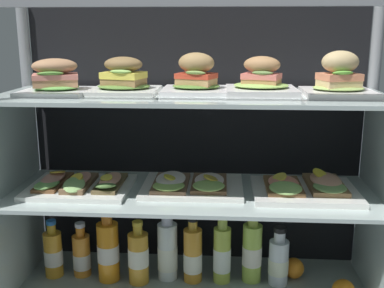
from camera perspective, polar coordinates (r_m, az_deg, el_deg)
name	(u,v)px	position (r m, az deg, el deg)	size (l,w,h in m)	color
case_frame	(194,137)	(1.52, 0.28, 0.83)	(1.21, 0.45, 0.94)	gray
riser_lower_tier	(192,242)	(1.52, 0.00, -11.82)	(1.13, 0.37, 0.32)	silver
shelf_lower_glass	(192,193)	(1.46, 0.00, -6.00)	(1.15, 0.39, 0.01)	silver
riser_upper_tier	(192,146)	(1.41, 0.00, -0.23)	(1.13, 0.37, 0.29)	silver
shelf_upper_glass	(192,96)	(1.38, 0.00, 5.85)	(1.15, 0.39, 0.01)	silver
plated_roll_sandwich_mid_left	(55,80)	(1.45, -16.32, 7.52)	(0.19, 0.19, 0.10)	white
plated_roll_sandwich_far_left	(124,79)	(1.43, -8.33, 7.79)	(0.20, 0.20, 0.11)	white
plated_roll_sandwich_left_of_center	(196,79)	(1.42, 0.52, 7.99)	(0.20, 0.20, 0.12)	white
plated_roll_sandwich_right_of_center	(261,82)	(1.41, 8.45, 7.53)	(0.21, 0.21, 0.11)	white
plated_roll_sandwich_mid_right	(339,80)	(1.41, 17.49, 7.47)	(0.20, 0.20, 0.13)	white
open_sandwich_tray_mid_right	(80,184)	(1.50, -13.54, -4.82)	(0.31, 0.25, 0.06)	white
open_sandwich_tray_near_left_corner	(189,184)	(1.46, -0.32, -4.93)	(0.31, 0.25, 0.06)	white
open_sandwich_tray_mid_left	(306,187)	(1.47, 13.78, -5.17)	(0.31, 0.25, 0.07)	white
juice_bottle_near_post	(53,254)	(1.68, -16.56, -12.69)	(0.06, 0.06, 0.20)	gold
juice_bottle_back_right	(82,255)	(1.67, -13.31, -13.05)	(0.06, 0.06, 0.19)	orange
juice_bottle_front_right_end	(108,250)	(1.61, -10.19, -12.60)	(0.07, 0.07, 0.26)	orange
juice_bottle_back_left	(138,257)	(1.58, -6.56, -13.48)	(0.07, 0.07, 0.21)	gold
juice_bottle_tucked_behind	(168,251)	(1.60, -3.01, -12.93)	(0.07, 0.07, 0.24)	white
juice_bottle_front_middle	(192,255)	(1.58, -0.01, -13.43)	(0.06, 0.06, 0.23)	gold
juice_bottle_front_left_end	(222,254)	(1.58, 3.68, -13.24)	(0.06, 0.06, 0.25)	#B8CB49
juice_bottle_front_second	(252,252)	(1.59, 7.34, -12.90)	(0.06, 0.06, 0.24)	#B6D952
juice_bottle_back_center	(279,261)	(1.60, 10.51, -13.85)	(0.07, 0.07, 0.20)	white
orange_fruit_near_left_post	(294,268)	(1.66, 12.30, -14.57)	(0.07, 0.07, 0.07)	orange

